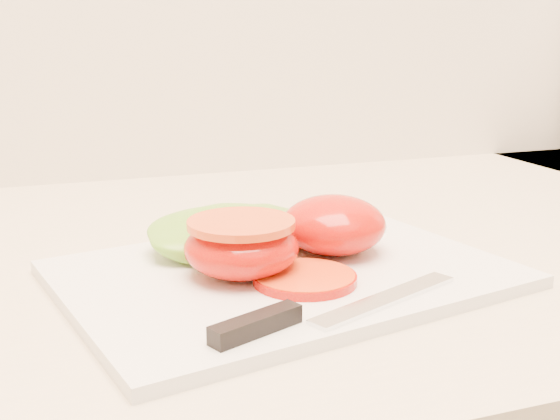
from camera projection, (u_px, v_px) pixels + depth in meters
name	position (u px, v px, depth m)	size (l,w,h in m)	color
cutting_board	(284.00, 274.00, 0.56)	(0.34, 0.24, 0.01)	silver
tomato_half_dome	(334.00, 225.00, 0.59)	(0.09, 0.09, 0.05)	red
tomato_half_cut	(241.00, 245.00, 0.53)	(0.09, 0.09, 0.04)	red
tomato_slice_0	(305.00, 278.00, 0.52)	(0.07, 0.07, 0.01)	#D74410
lettuce_leaf_0	(228.00, 232.00, 0.60)	(0.15, 0.10, 0.03)	#6EBA31
lettuce_leaf_1	(268.00, 226.00, 0.63)	(0.11, 0.08, 0.02)	#6EBA31
knife	(310.00, 314.00, 0.46)	(0.20, 0.07, 0.01)	silver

